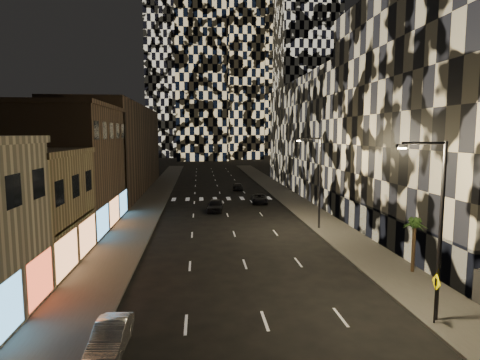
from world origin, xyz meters
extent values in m
cube|color=#47443F|center=(-10.00, 50.00, 0.07)|extent=(4.00, 120.00, 0.15)
cube|color=#47443F|center=(10.00, 50.00, 0.07)|extent=(4.00, 120.00, 0.15)
cube|color=#4C4C47|center=(-7.90, 50.00, 0.07)|extent=(0.20, 120.00, 0.15)
cube|color=#4C4C47|center=(7.90, 50.00, 0.07)|extent=(0.20, 120.00, 0.15)
cube|color=#8B7A53|center=(-17.00, 21.00, 4.00)|extent=(10.00, 10.00, 8.00)
cube|color=brown|center=(-17.00, 33.50, 6.00)|extent=(10.00, 15.00, 12.00)
cube|color=brown|center=(-17.00, 60.00, 7.00)|extent=(10.00, 40.00, 14.00)
cube|color=#232326|center=(20.00, 24.50, 11.00)|extent=(16.00, 25.00, 22.00)
cube|color=#383838|center=(12.30, 24.50, 1.50)|extent=(0.60, 25.00, 3.00)
cube|color=#232326|center=(20.00, 57.00, 9.00)|extent=(16.00, 40.00, 18.00)
cube|color=black|center=(35.00, 135.00, 50.00)|extent=(20.00, 20.00, 100.00)
cube|color=black|center=(-12.00, 165.00, 60.00)|extent=(24.00, 24.00, 120.00)
cube|color=black|center=(-2.00, 140.00, 47.50)|extent=(18.00, 18.00, 95.00)
cylinder|color=black|center=(8.60, 10.00, 4.65)|extent=(0.20, 0.20, 9.00)
cylinder|color=black|center=(7.50, 10.00, 9.05)|extent=(2.20, 0.14, 0.14)
cube|color=black|center=(6.40, 10.00, 8.93)|extent=(0.50, 0.25, 0.18)
cube|color=#FFEAB2|center=(6.40, 10.00, 8.81)|extent=(0.35, 0.18, 0.06)
cylinder|color=black|center=(8.60, 30.00, 4.65)|extent=(0.20, 0.20, 9.00)
cylinder|color=black|center=(7.50, 30.00, 9.05)|extent=(2.20, 0.14, 0.14)
cube|color=black|center=(6.40, 30.00, 8.93)|extent=(0.50, 0.25, 0.18)
cube|color=#FFEAB2|center=(6.40, 30.00, 8.81)|extent=(0.35, 0.18, 0.06)
imported|color=#9FA0A4|center=(-7.20, 8.87, 0.64)|extent=(1.45, 3.92, 1.28)
imported|color=black|center=(-1.37, 40.25, 0.75)|extent=(2.25, 4.57, 1.50)
imported|color=black|center=(3.27, 58.89, 0.60)|extent=(1.98, 4.23, 1.19)
imported|color=black|center=(4.96, 45.49, 0.63)|extent=(2.61, 4.72, 1.25)
cylinder|color=black|center=(8.30, 9.64, 1.34)|extent=(0.08, 0.08, 2.38)
cube|color=#FFD700|center=(8.30, 9.64, 2.24)|extent=(0.16, 0.83, 0.83)
cube|color=black|center=(8.27, 9.64, 2.24)|extent=(0.05, 0.21, 0.38)
cylinder|color=#47331E|center=(11.17, 16.87, 1.76)|extent=(0.24, 0.24, 3.22)
sphere|color=#244318|center=(11.17, 16.87, 3.52)|extent=(0.70, 0.70, 0.70)
cone|color=#244318|center=(11.40, 16.97, 3.47)|extent=(1.39, 0.81, 0.85)
cone|color=#244318|center=(11.23, 17.11, 3.47)|extent=(0.64, 1.42, 0.85)
cone|color=#244318|center=(11.02, 17.07, 3.47)|extent=(1.05, 1.29, 0.85)
cone|color=#244318|center=(10.92, 16.88, 3.47)|extent=(1.41, 0.34, 0.85)
cone|color=#244318|center=(11.00, 16.68, 3.47)|extent=(1.13, 1.24, 0.85)
cone|color=#244318|center=(11.21, 16.62, 3.47)|extent=(0.53, 1.42, 0.85)
cone|color=#244318|center=(11.39, 16.75, 3.47)|extent=(1.36, 0.91, 0.85)
camera|label=1|loc=(-3.24, -8.26, 9.50)|focal=30.00mm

